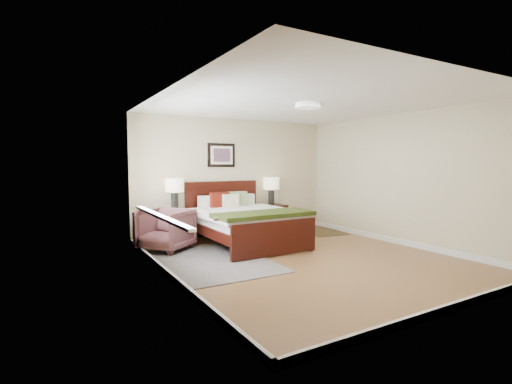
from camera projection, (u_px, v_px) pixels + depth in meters
floor at (306, 259)px, 6.01m from camera, size 5.00×5.00×0.00m
back_wall at (236, 177)px, 8.07m from camera, size 4.50×0.04×2.50m
front_wall at (460, 193)px, 3.76m from camera, size 4.50×0.04×2.50m
left_wall at (169, 187)px, 4.78m from camera, size 0.04×5.00×2.50m
right_wall at (401, 179)px, 7.04m from camera, size 0.04×5.00×2.50m
ceiling at (308, 103)px, 5.82m from camera, size 4.50×5.00×0.02m
window at (158, 175)px, 5.40m from camera, size 0.11×2.72×1.32m
door at (230, 217)px, 3.30m from camera, size 0.06×1.00×2.18m
ceil_fixture at (308, 105)px, 5.82m from camera, size 0.44×0.44×0.08m
bed at (245, 217)px, 7.04m from camera, size 1.76×2.14×1.15m
wall_art at (222, 155)px, 7.83m from camera, size 0.62×0.05×0.50m
nightstand_left at (175, 217)px, 7.18m from camera, size 0.54×0.49×0.64m
nightstand_right at (272, 216)px, 8.31m from camera, size 0.62×0.47×0.62m
lamp_left at (174, 188)px, 7.15m from camera, size 0.35×0.35×0.61m
lamp_right at (271, 186)px, 8.27m from camera, size 0.35×0.35×0.61m
armchair at (165, 230)px, 6.56m from camera, size 1.13×1.13×0.74m
rug_persian at (215, 261)px, 5.84m from camera, size 1.59×2.22×0.01m
rug_navy at (320, 231)px, 8.46m from camera, size 0.99×1.33×0.01m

